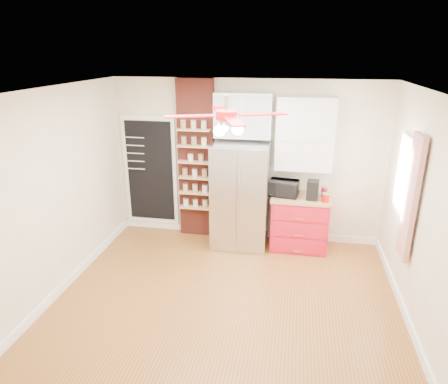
% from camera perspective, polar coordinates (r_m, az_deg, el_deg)
% --- Properties ---
extents(floor, '(4.50, 4.50, 0.00)m').
position_cam_1_polar(floor, '(5.48, 0.31, -15.05)').
color(floor, '#926025').
rests_on(floor, ground).
extents(ceiling, '(4.50, 4.50, 0.00)m').
position_cam_1_polar(ceiling, '(4.52, 0.38, 14.30)').
color(ceiling, white).
rests_on(ceiling, wall_back).
extents(wall_back, '(4.50, 0.02, 2.70)m').
position_cam_1_polar(wall_back, '(6.72, 3.28, 4.38)').
color(wall_back, beige).
rests_on(wall_back, floor).
extents(wall_front, '(4.50, 0.02, 2.70)m').
position_cam_1_polar(wall_front, '(3.11, -6.23, -15.26)').
color(wall_front, beige).
rests_on(wall_front, floor).
extents(wall_left, '(0.02, 4.00, 2.70)m').
position_cam_1_polar(wall_left, '(5.65, -22.74, -0.18)').
color(wall_left, beige).
rests_on(wall_left, floor).
extents(wall_right, '(0.02, 4.00, 2.70)m').
position_cam_1_polar(wall_right, '(5.00, 26.69, -3.30)').
color(wall_right, beige).
rests_on(wall_right, floor).
extents(chalkboard, '(0.95, 0.05, 1.95)m').
position_cam_1_polar(chalkboard, '(7.15, -10.45, 2.94)').
color(chalkboard, white).
rests_on(chalkboard, wall_back).
extents(brick_pillar, '(0.60, 0.16, 2.70)m').
position_cam_1_polar(brick_pillar, '(6.80, -3.95, 4.53)').
color(brick_pillar, maroon).
rests_on(brick_pillar, floor).
extents(fridge, '(0.90, 0.70, 1.75)m').
position_cam_1_polar(fridge, '(6.52, 2.36, -0.48)').
color(fridge, '#BCBDC1').
rests_on(fridge, floor).
extents(upper_glass_cabinet, '(0.90, 0.35, 0.70)m').
position_cam_1_polar(upper_glass_cabinet, '(6.39, 2.77, 10.92)').
color(upper_glass_cabinet, white).
rests_on(upper_glass_cabinet, wall_back).
extents(red_cabinet, '(0.94, 0.64, 0.90)m').
position_cam_1_polar(red_cabinet, '(6.68, 10.66, -4.24)').
color(red_cabinet, red).
rests_on(red_cabinet, floor).
extents(upper_shelf_unit, '(0.90, 0.30, 1.15)m').
position_cam_1_polar(upper_shelf_unit, '(6.41, 11.47, 8.09)').
color(upper_shelf_unit, white).
rests_on(upper_shelf_unit, wall_back).
extents(window, '(0.04, 0.75, 1.05)m').
position_cam_1_polar(window, '(5.75, 24.49, 2.00)').
color(window, white).
rests_on(window, wall_right).
extents(curtain, '(0.06, 0.40, 1.55)m').
position_cam_1_polar(curtain, '(5.26, 25.15, -0.80)').
color(curtain, '#AA1F16').
rests_on(curtain, wall_right).
extents(ceiling_fan, '(1.40, 1.40, 0.44)m').
position_cam_1_polar(ceiling_fan, '(4.56, 0.37, 10.84)').
color(ceiling_fan, silver).
rests_on(ceiling_fan, ceiling).
extents(toaster_oven, '(0.50, 0.37, 0.25)m').
position_cam_1_polar(toaster_oven, '(6.46, 8.52, 0.54)').
color(toaster_oven, black).
rests_on(toaster_oven, red_cabinet).
extents(coffee_maker, '(0.20, 0.22, 0.31)m').
position_cam_1_polar(coffee_maker, '(6.38, 12.55, 0.28)').
color(coffee_maker, black).
rests_on(coffee_maker, red_cabinet).
extents(canister_left, '(0.14, 0.14, 0.13)m').
position_cam_1_polar(canister_left, '(6.34, 14.29, -0.84)').
color(canister_left, '#A11608').
rests_on(canister_left, red_cabinet).
extents(canister_right, '(0.11, 0.11, 0.16)m').
position_cam_1_polar(canister_right, '(6.56, 14.12, -0.01)').
color(canister_right, '#B0091E').
rests_on(canister_right, red_cabinet).
extents(pantry_jar_oats, '(0.10, 0.10, 0.12)m').
position_cam_1_polar(pantry_jar_oats, '(6.65, -4.80, 4.90)').
color(pantry_jar_oats, beige).
rests_on(pantry_jar_oats, brick_pillar).
extents(pantry_jar_beans, '(0.09, 0.09, 0.12)m').
position_cam_1_polar(pantry_jar_beans, '(6.61, -3.33, 4.85)').
color(pantry_jar_beans, olive).
rests_on(pantry_jar_beans, brick_pillar).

